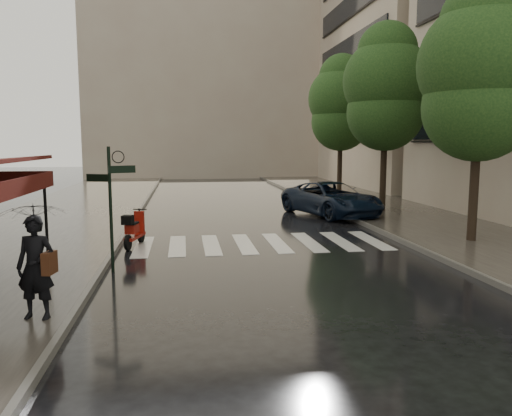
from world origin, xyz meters
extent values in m
plane|color=black|center=(0.00, 0.00, 0.00)|extent=(120.00, 120.00, 0.00)
cube|color=#38332D|center=(-4.50, 12.00, 0.06)|extent=(6.00, 60.00, 0.12)
cube|color=#38332D|center=(10.25, 12.00, 0.06)|extent=(5.50, 60.00, 0.12)
cube|color=#595651|center=(-1.45, 12.00, 0.07)|extent=(0.12, 60.00, 0.16)
cube|color=#595651|center=(7.45, 12.00, 0.07)|extent=(0.12, 60.00, 0.16)
cube|color=silver|center=(-0.70, 6.00, 0.01)|extent=(0.50, 3.20, 0.01)
cube|color=silver|center=(0.35, 6.00, 0.01)|extent=(0.50, 3.20, 0.01)
cube|color=silver|center=(1.40, 6.00, 0.01)|extent=(0.50, 3.20, 0.01)
cube|color=silver|center=(2.45, 6.00, 0.01)|extent=(0.50, 3.20, 0.01)
cube|color=silver|center=(3.50, 6.00, 0.01)|extent=(0.50, 3.20, 0.01)
cube|color=silver|center=(4.55, 6.00, 0.01)|extent=(0.50, 3.20, 0.01)
cube|color=silver|center=(5.60, 6.00, 0.01)|extent=(0.50, 3.20, 0.01)
cube|color=silver|center=(6.65, 6.00, 0.01)|extent=(0.50, 3.20, 0.01)
cylinder|color=black|center=(-2.65, 2.75, 1.29)|extent=(0.07, 0.07, 2.35)
cylinder|color=black|center=(-1.20, 3.00, 1.55)|extent=(0.08, 0.08, 3.10)
cube|color=black|center=(-0.90, 3.00, 2.55)|extent=(0.62, 0.26, 0.18)
cube|color=black|center=(-1.48, 3.00, 2.35)|extent=(0.56, 0.29, 0.18)
cube|color=gray|center=(16.50, 26.00, 9.25)|extent=(8.00, 16.00, 18.50)
cube|color=gray|center=(3.00, 38.00, 10.00)|extent=(22.00, 6.00, 20.00)
cylinder|color=black|center=(9.60, 5.00, 2.25)|extent=(0.28, 0.28, 4.26)
sphere|color=black|center=(9.60, 5.00, 4.30)|extent=(3.40, 3.40, 3.40)
sphere|color=black|center=(9.60, 5.00, 5.59)|extent=(3.80, 3.80, 3.80)
sphere|color=black|center=(9.60, 5.00, 6.81)|extent=(2.60, 2.60, 2.60)
cylinder|color=black|center=(9.50, 12.00, 2.36)|extent=(0.28, 0.28, 4.48)
sphere|color=black|center=(9.50, 12.00, 4.52)|extent=(3.40, 3.40, 3.40)
sphere|color=black|center=(9.50, 12.00, 5.88)|extent=(3.80, 3.80, 3.80)
sphere|color=black|center=(9.50, 12.00, 7.16)|extent=(2.60, 2.60, 2.60)
cylinder|color=black|center=(9.70, 19.00, 2.30)|extent=(0.28, 0.28, 4.37)
sphere|color=black|center=(9.70, 19.00, 4.41)|extent=(3.40, 3.40, 3.40)
sphere|color=black|center=(9.70, 19.00, 5.74)|extent=(3.80, 3.80, 3.80)
sphere|color=black|center=(9.70, 19.00, 6.98)|extent=(2.60, 2.60, 2.60)
imported|color=black|center=(-2.00, -0.52, 1.04)|extent=(0.74, 0.56, 1.84)
imported|color=black|center=(-2.00, -0.52, 2.17)|extent=(1.28, 1.30, 1.00)
cube|color=#4B2614|center=(-1.75, -0.57, 1.12)|extent=(0.21, 0.36, 0.39)
cylinder|color=black|center=(-1.10, 5.53, 0.23)|extent=(0.21, 0.47, 0.46)
cylinder|color=black|center=(-0.81, 6.71, 0.23)|extent=(0.21, 0.47, 0.46)
cube|color=maroon|center=(-0.95, 6.14, 0.31)|extent=(0.57, 1.28, 0.10)
cube|color=maroon|center=(-1.01, 5.91, 0.60)|extent=(0.41, 0.59, 0.27)
cube|color=maroon|center=(-0.84, 6.57, 0.68)|extent=(0.33, 0.19, 0.72)
cylinder|color=black|center=(-0.82, 6.66, 1.08)|extent=(0.44, 0.14, 0.03)
cube|color=black|center=(-1.09, 5.56, 0.92)|extent=(0.37, 0.36, 0.27)
imported|color=black|center=(7.00, 11.67, 0.74)|extent=(3.97, 5.80, 1.47)
camera|label=1|loc=(0.58, -9.45, 3.19)|focal=35.00mm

